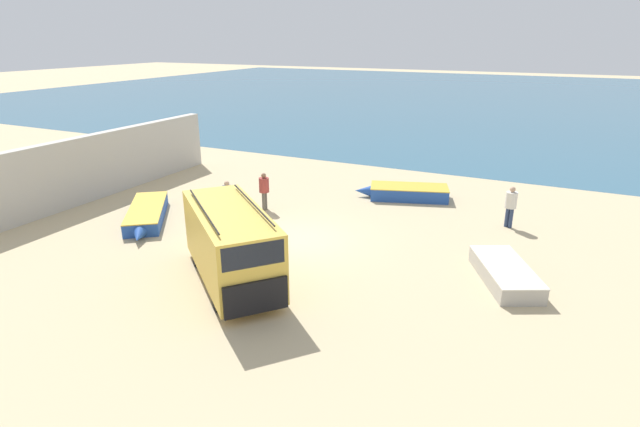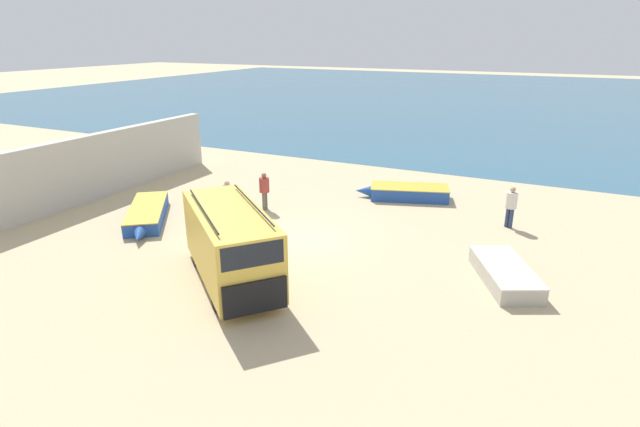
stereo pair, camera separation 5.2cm
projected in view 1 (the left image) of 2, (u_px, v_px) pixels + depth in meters
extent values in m
plane|color=tan|center=(296.00, 241.00, 18.71)|extent=(200.00, 200.00, 0.00)
cube|color=#33607A|center=(492.00, 97.00, 62.79)|extent=(120.00, 80.00, 0.01)
cube|color=#BCB7AD|center=(100.00, 165.00, 23.59)|extent=(0.50, 14.13, 2.99)
cube|color=gold|center=(231.00, 242.00, 15.24)|extent=(5.16, 4.82, 2.07)
cube|color=black|center=(256.00, 298.00, 13.16)|extent=(1.22, 1.40, 0.93)
cube|color=#1E232D|center=(253.00, 255.00, 12.83)|extent=(1.14, 1.31, 0.66)
cylinder|color=black|center=(274.00, 288.00, 14.49)|extent=(0.69, 0.64, 0.72)
cylinder|color=black|center=(217.00, 299.00, 13.87)|extent=(0.69, 0.64, 0.72)
cylinder|color=black|center=(244.00, 247.00, 17.25)|extent=(0.69, 0.64, 0.72)
cylinder|color=black|center=(196.00, 255.00, 16.64)|extent=(0.69, 0.64, 0.72)
cylinder|color=black|center=(252.00, 203.00, 15.13)|extent=(3.24, 2.80, 0.05)
cylinder|color=black|center=(203.00, 210.00, 14.57)|extent=(3.24, 2.80, 0.05)
cube|color=#234CA3|center=(409.00, 193.00, 23.51)|extent=(3.83, 2.51, 0.57)
cone|color=#234CA3|center=(363.00, 191.00, 23.80)|extent=(0.91, 0.75, 0.54)
cube|color=gold|center=(409.00, 188.00, 23.44)|extent=(0.61, 1.37, 0.05)
cube|color=gold|center=(409.00, 187.00, 23.41)|extent=(3.87, 2.53, 0.04)
cube|color=#234CA3|center=(147.00, 213.00, 20.85)|extent=(3.60, 4.15, 0.52)
cone|color=#234CA3|center=(138.00, 236.00, 18.48)|extent=(0.95, 1.03, 0.49)
cube|color=gold|center=(146.00, 209.00, 20.78)|extent=(1.10, 0.90, 0.05)
cube|color=gold|center=(146.00, 207.00, 20.75)|extent=(3.63, 4.19, 0.04)
cube|color=#ADA89E|center=(505.00, 274.00, 15.55)|extent=(2.59, 3.39, 0.51)
cone|color=#ADA89E|center=(485.00, 249.00, 17.35)|extent=(0.74, 0.83, 0.49)
cube|color=silver|center=(506.00, 268.00, 15.49)|extent=(1.20, 0.73, 0.05)
cube|color=silver|center=(506.00, 266.00, 15.46)|extent=(2.61, 3.43, 0.04)
cylinder|color=navy|center=(230.00, 209.00, 20.97)|extent=(0.15, 0.15, 0.79)
cylinder|color=navy|center=(227.00, 210.00, 20.89)|extent=(0.15, 0.15, 0.79)
cylinder|color=#424C5B|center=(227.00, 193.00, 20.69)|extent=(0.43, 0.43, 0.62)
sphere|color=tan|center=(227.00, 184.00, 20.55)|extent=(0.21, 0.21, 0.21)
cylinder|color=navy|center=(507.00, 217.00, 20.01)|extent=(0.15, 0.15, 0.82)
cylinder|color=navy|center=(511.00, 218.00, 19.88)|extent=(0.15, 0.15, 0.82)
cylinder|color=silver|center=(511.00, 200.00, 19.70)|extent=(0.44, 0.44, 0.65)
sphere|color=tan|center=(513.00, 189.00, 19.55)|extent=(0.22, 0.22, 0.22)
cylinder|color=#5B564C|center=(265.00, 200.00, 22.05)|extent=(0.15, 0.15, 0.81)
cylinder|color=#5B564C|center=(264.00, 201.00, 21.90)|extent=(0.15, 0.15, 0.81)
cylinder|color=#993833|center=(264.00, 185.00, 21.73)|extent=(0.44, 0.44, 0.64)
sphere|color=#8C664C|center=(264.00, 176.00, 21.59)|extent=(0.22, 0.22, 0.22)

